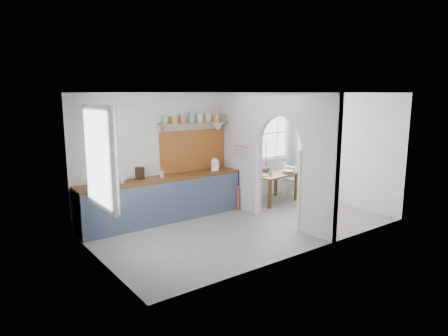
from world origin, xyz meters
TOP-DOWN VIEW (x-y plane):
  - floor at (0.00, 0.00)m, footprint 5.80×3.20m
  - ceiling at (0.00, 0.00)m, footprint 5.80×3.20m
  - walls at (0.00, 0.00)m, footprint 5.81×3.21m
  - partition at (0.70, 0.06)m, footprint 0.12×3.20m
  - kitchen_window at (-2.87, 0.00)m, footprint 0.10×1.16m
  - nook_window at (1.80, 1.56)m, footprint 1.76×0.10m
  - counter at (-1.13, 1.33)m, footprint 3.50×0.60m
  - sink at (-2.43, 1.30)m, footprint 0.40×0.40m
  - backsplash at (-0.20, 1.58)m, footprint 1.65×0.03m
  - shelf at (-0.20, 1.49)m, footprint 1.75×0.20m
  - pendant_lamp at (0.15, 1.15)m, footprint 0.26×0.26m
  - utensil_rail at (0.61, 0.90)m, footprint 0.02×0.50m
  - dining_table at (1.67, 1.00)m, footprint 1.21×0.89m
  - chair_left at (0.83, 1.03)m, footprint 0.41×0.41m
  - chair_right at (2.48, 1.05)m, footprint 0.42×0.42m
  - kettle at (0.18, 1.30)m, footprint 0.25×0.22m
  - mug_a at (-1.99, 1.29)m, footprint 0.13×0.13m
  - mug_b at (-1.89, 1.43)m, footprint 0.13×0.13m
  - knife_block at (-1.54, 1.47)m, footprint 0.16×0.18m
  - jar at (-1.13, 1.34)m, footprint 0.10×0.10m
  - towel_magenta at (0.58, 0.98)m, footprint 0.02×0.03m
  - towel_orange at (0.58, 0.96)m, footprint 0.02×0.03m
  - bowl at (1.99, 0.85)m, footprint 0.32×0.32m
  - table_cup at (1.46, 0.87)m, footprint 0.10×0.10m
  - plate at (1.27, 0.94)m, footprint 0.25×0.25m
  - vase at (1.66, 1.25)m, footprint 0.23×0.23m

SIDE VIEW (x-z plane):
  - floor at x=0.00m, z-range -0.01..0.01m
  - towel_orange at x=0.58m, z-range -0.02..0.52m
  - towel_magenta at x=0.58m, z-range -0.02..0.57m
  - dining_table at x=1.67m, z-range 0.00..0.70m
  - chair_left at x=0.83m, z-range 0.00..0.83m
  - chair_right at x=2.48m, z-range 0.00..0.87m
  - counter at x=-1.13m, z-range 0.01..0.91m
  - plate at x=1.27m, z-range 0.70..0.72m
  - bowl at x=1.99m, z-range 0.70..0.77m
  - table_cup at x=1.46m, z-range 0.70..0.79m
  - vase at x=1.66m, z-range 0.70..0.90m
  - sink at x=-2.43m, z-range 0.88..0.90m
  - mug_b at x=-1.89m, z-range 0.90..0.99m
  - mug_a at x=-1.99m, z-range 0.90..0.99m
  - jar at x=-1.13m, z-range 0.90..1.04m
  - knife_block at x=-1.54m, z-range 0.90..1.14m
  - kettle at x=0.18m, z-range 0.90..1.17m
  - walls at x=0.00m, z-range 0.00..2.60m
  - backsplash at x=-0.20m, z-range 0.90..1.80m
  - utensil_rail at x=0.61m, z-range 1.44..1.46m
  - partition at x=0.70m, z-range 0.15..2.75m
  - nook_window at x=1.80m, z-range 0.95..2.25m
  - kitchen_window at x=-2.87m, z-range 0.90..2.40m
  - pendant_lamp at x=0.15m, z-range 1.80..1.96m
  - shelf at x=-0.20m, z-range 1.90..2.11m
  - ceiling at x=0.00m, z-range 2.60..2.60m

